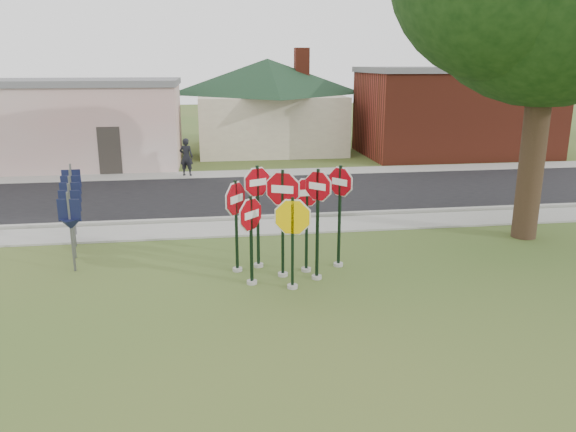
{
  "coord_description": "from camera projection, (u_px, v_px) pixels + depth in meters",
  "views": [
    {
      "loc": [
        -1.7,
        -11.14,
        4.97
      ],
      "look_at": [
        0.25,
        2.0,
        1.33
      ],
      "focal_mm": 35.0,
      "sensor_mm": 36.0,
      "label": 1
    }
  ],
  "objects": [
    {
      "name": "stop_sign_far_right",
      "position": [
        340.0,
        202.0,
        13.77
      ],
      "size": [
        0.62,
        0.82,
        2.68
      ],
      "color": "#99958E",
      "rests_on": "ground"
    },
    {
      "name": "stop_sign_back_right",
      "position": [
        307.0,
        212.0,
        13.45
      ],
      "size": [
        0.97,
        0.24,
        2.48
      ],
      "color": "#99958E",
      "rests_on": "ground"
    },
    {
      "name": "stop_sign_yellow",
      "position": [
        293.0,
        231.0,
        12.45
      ],
      "size": [
        1.1,
        0.31,
        2.25
      ],
      "color": "#99958E",
      "rests_on": "ground"
    },
    {
      "name": "stop_sign_right",
      "position": [
        318.0,
        210.0,
        12.91
      ],
      "size": [
        0.7,
        0.71,
        2.75
      ],
      "color": "#99958E",
      "rests_on": "ground"
    },
    {
      "name": "sidewalk_near",
      "position": [
        264.0,
        227.0,
        17.42
      ],
      "size": [
        60.0,
        1.6,
        0.06
      ],
      "primitive_type": "cube",
      "color": "gray",
      "rests_on": "ground"
    },
    {
      "name": "curb",
      "position": [
        261.0,
        218.0,
        18.37
      ],
      "size": [
        60.0,
        0.2,
        0.14
      ],
      "primitive_type": "cube",
      "color": "gray",
      "rests_on": "ground"
    },
    {
      "name": "sidewalk_far",
      "position": [
        244.0,
        174.0,
        25.82
      ],
      "size": [
        60.0,
        1.6,
        0.06
      ],
      "primitive_type": "cube",
      "color": "gray",
      "rests_on": "ground"
    },
    {
      "name": "building_stucco",
      "position": [
        54.0,
        122.0,
        27.52
      ],
      "size": [
        12.2,
        6.2,
        4.2
      ],
      "color": "beige",
      "rests_on": "ground"
    },
    {
      "name": "stop_sign_left",
      "position": [
        251.0,
        229.0,
        12.71
      ],
      "size": [
        0.74,
        0.77,
        2.2
      ],
      "color": "#99958E",
      "rests_on": "ground"
    },
    {
      "name": "stop_sign_far_left",
      "position": [
        236.0,
        213.0,
        13.47
      ],
      "size": [
        0.69,
        0.92,
        2.4
      ],
      "color": "#99958E",
      "rests_on": "ground"
    },
    {
      "name": "pedestrian",
      "position": [
        186.0,
        157.0,
        25.07
      ],
      "size": [
        0.71,
        0.57,
        1.69
      ],
      "primitive_type": "imported",
      "rotation": [
        0.0,
        0.0,
        2.83
      ],
      "color": "black",
      "rests_on": "sidewalk_far"
    },
    {
      "name": "stop_sign_center",
      "position": [
        283.0,
        207.0,
        13.09
      ],
      "size": [
        1.05,
        0.49,
        2.72
      ],
      "color": "#99958E",
      "rests_on": "ground"
    },
    {
      "name": "building_brick",
      "position": [
        455.0,
        111.0,
        30.89
      ],
      "size": [
        10.2,
        6.2,
        4.75
      ],
      "color": "maroon",
      "rests_on": "ground"
    },
    {
      "name": "route_sign_row",
      "position": [
        72.0,
        204.0,
        15.39
      ],
      "size": [
        1.43,
        4.63,
        2.0
      ],
      "color": "#59595E",
      "rests_on": "ground"
    },
    {
      "name": "building_house",
      "position": [
        268.0,
        86.0,
        32.49
      ],
      "size": [
        11.6,
        11.6,
        6.2
      ],
      "color": "beige",
      "rests_on": "ground"
    },
    {
      "name": "stop_sign_back_left",
      "position": [
        258.0,
        203.0,
        13.72
      ],
      "size": [
        0.91,
        0.48,
        2.68
      ],
      "color": "#99958E",
      "rests_on": "ground"
    },
    {
      "name": "road",
      "position": [
        252.0,
        195.0,
        21.72
      ],
      "size": [
        60.0,
        7.0,
        0.04
      ],
      "primitive_type": "cube",
      "color": "black",
      "rests_on": "ground"
    },
    {
      "name": "ground",
      "position": [
        290.0,
        300.0,
        12.18
      ],
      "size": [
        120.0,
        120.0,
        0.0
      ],
      "primitive_type": "plane",
      "color": "#375821",
      "rests_on": "ground"
    },
    {
      "name": "bg_tree_right",
      "position": [
        549.0,
        53.0,
        38.62
      ],
      "size": [
        5.6,
        5.6,
        8.4
      ],
      "color": "black",
      "rests_on": "ground"
    }
  ]
}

